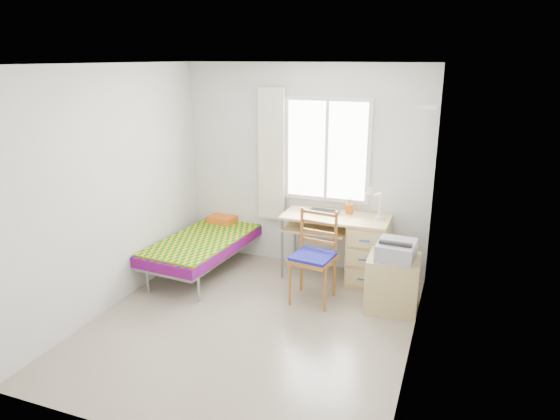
% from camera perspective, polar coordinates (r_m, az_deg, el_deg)
% --- Properties ---
extents(floor, '(3.50, 3.50, 0.00)m').
position_cam_1_polar(floor, '(5.33, -3.35, -12.86)').
color(floor, '#BCAD93').
rests_on(floor, ground).
extents(ceiling, '(3.50, 3.50, 0.00)m').
position_cam_1_polar(ceiling, '(4.62, -3.93, 16.34)').
color(ceiling, white).
rests_on(ceiling, wall_back).
extents(wall_back, '(3.20, 0.00, 3.20)m').
position_cam_1_polar(wall_back, '(6.40, 2.77, 4.83)').
color(wall_back, silver).
rests_on(wall_back, ground).
extents(wall_left, '(0.00, 3.50, 3.50)m').
position_cam_1_polar(wall_left, '(5.64, -18.66, 2.25)').
color(wall_left, silver).
rests_on(wall_left, ground).
extents(wall_right, '(0.00, 3.50, 3.50)m').
position_cam_1_polar(wall_right, '(4.43, 15.65, -1.39)').
color(wall_right, silver).
rests_on(wall_right, ground).
extents(window, '(1.10, 0.04, 1.30)m').
position_cam_1_polar(window, '(6.25, 5.38, 6.81)').
color(window, white).
rests_on(window, wall_back).
extents(curtain, '(0.35, 0.05, 1.70)m').
position_cam_1_polar(curtain, '(6.44, -0.98, 6.29)').
color(curtain, '#F9EECD').
rests_on(curtain, wall_back).
extents(floating_shelf, '(0.20, 0.32, 0.03)m').
position_cam_1_polar(floating_shelf, '(5.65, 16.59, 11.25)').
color(floating_shelf, white).
rests_on(floating_shelf, wall_right).
extents(bed, '(1.01, 1.90, 0.80)m').
position_cam_1_polar(bed, '(6.52, -8.20, -3.46)').
color(bed, gray).
rests_on(bed, floor).
extents(desk, '(1.29, 0.60, 0.81)m').
position_cam_1_polar(desk, '(6.15, 9.42, -4.30)').
color(desk, tan).
rests_on(desk, floor).
extents(chair, '(0.50, 0.50, 1.04)m').
position_cam_1_polar(chair, '(5.60, 4.03, -4.75)').
color(chair, brown).
rests_on(chair, floor).
extents(cabinet, '(0.58, 0.52, 0.60)m').
position_cam_1_polar(cabinet, '(5.62, 12.72, -8.13)').
color(cabinet, tan).
rests_on(cabinet, floor).
extents(printer, '(0.40, 0.46, 0.19)m').
position_cam_1_polar(printer, '(5.45, 13.16, -4.43)').
color(printer, '#9A9EA1').
rests_on(printer, cabinet).
extents(laptop, '(0.38, 0.26, 0.03)m').
position_cam_1_polar(laptop, '(6.16, 4.93, -0.30)').
color(laptop, black).
rests_on(laptop, desk).
extents(pen_cup, '(0.11, 0.11, 0.12)m').
position_cam_1_polar(pen_cup, '(6.20, 7.93, 0.13)').
color(pen_cup, orange).
rests_on(pen_cup, desk).
extents(task_lamp, '(0.23, 0.33, 0.43)m').
position_cam_1_polar(task_lamp, '(5.88, 10.62, 1.20)').
color(task_lamp, white).
rests_on(task_lamp, desk).
extents(book, '(0.21, 0.28, 0.02)m').
position_cam_1_polar(book, '(6.21, 4.58, -2.41)').
color(book, gray).
rests_on(book, desk).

